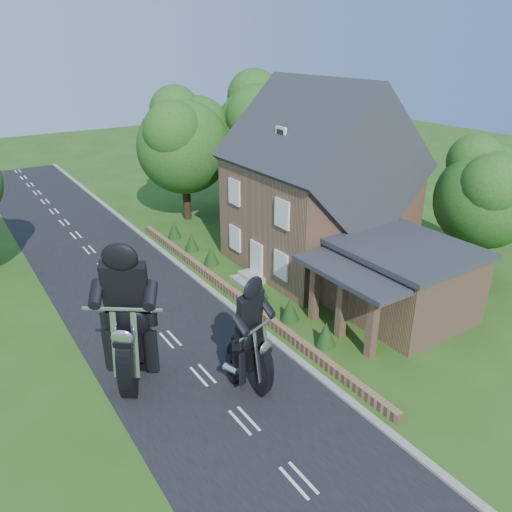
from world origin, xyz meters
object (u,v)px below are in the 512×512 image
house (318,189)px  annex (400,280)px  garden_wall (232,292)px  motorcycle_follow (134,365)px  motorcycle_lead (250,373)px

house → annex: house is taller
house → annex: bearing=-95.2°
garden_wall → motorcycle_follow: bearing=-148.4°
annex → house: bearing=84.8°
garden_wall → annex: 8.19m
annex → motorcycle_follow: annex is taller
garden_wall → motorcycle_lead: size_ratio=14.82×
motorcycle_follow → garden_wall: bearing=-112.0°
motorcycle_lead → annex: bearing=165.9°
garden_wall → annex: annex is taller
annex → motorcycle_follow: (-12.20, 1.72, -0.90)m
house → motorcycle_lead: size_ratio=6.90×
garden_wall → house: 7.52m
motorcycle_lead → motorcycle_follow: size_ratio=0.80×
garden_wall → motorcycle_lead: 7.38m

